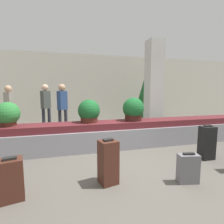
# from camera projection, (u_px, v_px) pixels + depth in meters

# --- Properties ---
(ground_plane) EXTENTS (18.00, 18.00, 0.00)m
(ground_plane) POSITION_uv_depth(u_px,v_px,m) (129.00, 166.00, 3.40)
(ground_plane) COLOR #59544C
(back_wall) EXTENTS (18.00, 0.06, 3.20)m
(back_wall) POSITION_uv_depth(u_px,v_px,m) (89.00, 88.00, 8.61)
(back_wall) COLOR beige
(back_wall) RESTS_ON ground_plane
(carousel) EXTENTS (8.78, 0.77, 0.67)m
(carousel) POSITION_uv_depth(u_px,v_px,m) (112.00, 135.00, 4.57)
(carousel) COLOR gray
(carousel) RESTS_ON ground_plane
(pillar) EXTENTS (0.52, 0.52, 3.20)m
(pillar) POSITION_uv_depth(u_px,v_px,m) (154.00, 87.00, 6.18)
(pillar) COLOR silver
(pillar) RESTS_ON ground_plane
(suitcase_0) EXTENTS (0.35, 0.22, 0.49)m
(suitcase_0) POSITION_uv_depth(u_px,v_px,m) (188.00, 168.00, 2.79)
(suitcase_0) COLOR slate
(suitcase_0) RESTS_ON ground_plane
(suitcase_2) EXTENTS (0.32, 0.31, 0.73)m
(suitcase_2) POSITION_uv_depth(u_px,v_px,m) (108.00, 162.00, 2.76)
(suitcase_2) COLOR #472319
(suitcase_2) RESTS_ON ground_plane
(suitcase_3) EXTENTS (0.29, 0.24, 0.74)m
(suitcase_3) POSITION_uv_depth(u_px,v_px,m) (207.00, 143.00, 3.75)
(suitcase_3) COLOR black
(suitcase_3) RESTS_ON ground_plane
(suitcase_4) EXTENTS (0.35, 0.30, 0.60)m
(suitcase_4) POSITION_uv_depth(u_px,v_px,m) (11.00, 180.00, 2.34)
(suitcase_4) COLOR #472319
(suitcase_4) RESTS_ON ground_plane
(potted_plant_0) EXTENTS (0.52, 0.52, 0.55)m
(potted_plant_0) POSITION_uv_depth(u_px,v_px,m) (8.00, 114.00, 3.95)
(potted_plant_0) COLOR #4C2319
(potted_plant_0) RESTS_ON carousel
(potted_plant_1) EXTENTS (0.56, 0.56, 0.58)m
(potted_plant_1) POSITION_uv_depth(u_px,v_px,m) (89.00, 112.00, 4.43)
(potted_plant_1) COLOR #4C2319
(potted_plant_1) RESTS_ON carousel
(potted_plant_2) EXTENTS (0.57, 0.57, 0.62)m
(potted_plant_2) POSITION_uv_depth(u_px,v_px,m) (133.00, 110.00, 4.67)
(potted_plant_2) COLOR #381914
(potted_plant_2) RESTS_ON carousel
(traveler_0) EXTENTS (0.35, 0.36, 1.70)m
(traveler_0) POSITION_uv_depth(u_px,v_px,m) (46.00, 103.00, 6.41)
(traveler_0) COLOR #282833
(traveler_0) RESTS_ON ground_plane
(traveler_1) EXTENTS (0.36, 0.35, 1.64)m
(traveler_1) POSITION_uv_depth(u_px,v_px,m) (9.00, 105.00, 5.87)
(traveler_1) COLOR #282833
(traveler_1) RESTS_ON ground_plane
(traveler_2) EXTENTS (0.35, 0.35, 1.69)m
(traveler_2) POSITION_uv_depth(u_px,v_px,m) (62.00, 104.00, 6.02)
(traveler_2) COLOR #282833
(traveler_2) RESTS_ON ground_plane
(decorated_tree) EXTENTS (1.24, 1.24, 2.52)m
(decorated_tree) POSITION_uv_depth(u_px,v_px,m) (147.00, 93.00, 7.50)
(decorated_tree) COLOR #4C331E
(decorated_tree) RESTS_ON ground_plane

